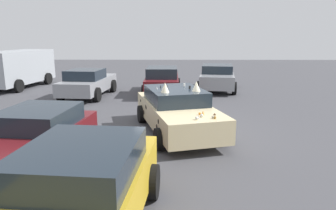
% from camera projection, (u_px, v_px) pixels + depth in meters
% --- Properties ---
extents(ground_plane, '(60.00, 60.00, 0.00)m').
position_uv_depth(ground_plane, '(177.00, 132.00, 10.13)').
color(ground_plane, '#47474C').
extents(art_car_decorated, '(4.92, 2.95, 1.70)m').
position_uv_depth(art_car_decorated, '(177.00, 110.00, 10.02)').
color(art_car_decorated, beige).
rests_on(art_car_decorated, ground).
extents(parked_van_near_right, '(5.17, 2.85, 2.17)m').
position_uv_depth(parked_van_near_right, '(17.00, 67.00, 18.44)').
color(parked_van_near_right, '#9EA3A8').
rests_on(parked_van_near_right, ground).
extents(parked_sedan_behind_left, '(4.33, 2.35, 1.46)m').
position_uv_depth(parked_sedan_behind_left, '(80.00, 192.00, 4.74)').
color(parked_sedan_behind_left, gold).
rests_on(parked_sedan_behind_left, ground).
extents(parked_sedan_behind_right, '(4.20, 1.96, 1.45)m').
position_uv_depth(parked_sedan_behind_right, '(162.00, 80.00, 16.54)').
color(parked_sedan_behind_right, '#5B1419').
rests_on(parked_sedan_behind_right, ground).
extents(parked_sedan_near_left, '(4.36, 2.35, 1.41)m').
position_uv_depth(parked_sedan_near_left, '(88.00, 83.00, 15.84)').
color(parked_sedan_near_left, gray).
rests_on(parked_sedan_near_left, ground).
extents(parked_sedan_far_right, '(4.27, 2.27, 1.37)m').
position_uv_depth(parked_sedan_far_right, '(34.00, 139.00, 7.31)').
color(parked_sedan_far_right, '#5B1419').
rests_on(parked_sedan_far_right, ground).
extents(parked_sedan_far_left, '(4.25, 2.51, 1.43)m').
position_uv_depth(parked_sedan_far_left, '(217.00, 77.00, 17.71)').
color(parked_sedan_far_left, gray).
rests_on(parked_sedan_far_left, ground).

